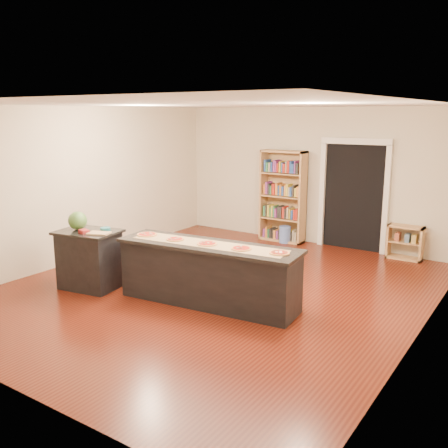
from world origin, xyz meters
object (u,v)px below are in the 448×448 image
Objects in this scene: kitchen_island at (208,274)px; bookshelf at (283,196)px; low_shelf at (405,242)px; waste_bin at (285,234)px; side_counter at (90,259)px; watermelon at (78,221)px.

bookshelf is at bearing 95.88° from kitchen_island.
low_shelf is 2.43m from waste_bin.
watermelon is at bearing -178.19° from side_counter.
side_counter is (-1.93, -0.48, 0.02)m from kitchen_island.
waste_bin is at bearing 71.36° from watermelon.
side_counter is 5.70m from low_shelf.
bookshelf is 5.48× the size of waste_bin.
side_counter is 0.62m from watermelon.
kitchen_island is 7.61× the size of waste_bin.
waste_bin is (0.13, -0.11, -0.79)m from bookshelf.
bookshelf is at bearing -179.25° from low_shelf.
kitchen_island is 4.25m from low_shelf.
bookshelf reaches higher than kitchen_island.
bookshelf is 3.00× the size of low_shelf.
watermelon is (-1.30, -4.35, 0.09)m from bookshelf.
low_shelf is (2.55, 0.03, -0.64)m from bookshelf.
bookshelf is 4.54m from watermelon.
low_shelf is at bearing 3.44° from waste_bin.
side_counter is 4.40m from waste_bin.
kitchen_island is 4.16× the size of low_shelf.
watermelon reaches higher than waste_bin.
watermelon is at bearing -108.64° from waste_bin.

